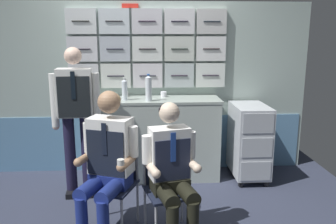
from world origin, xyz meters
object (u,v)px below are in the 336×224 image
Objects in this scene: paper_cup_tan at (164,94)px; crew_member_left at (107,158)px; crew_member_center at (172,169)px; service_trolley at (249,140)px; folding_chair_left at (115,173)px; water_bottle_tall at (125,90)px; crew_member_standing at (76,110)px; folding_chair_center at (166,178)px.

crew_member_left is at bearing -112.06° from paper_cup_tan.
crew_member_center is 1.57m from paper_cup_tan.
crew_member_left is at bearing -144.57° from service_trolley.
water_bottle_tall reaches higher than folding_chair_left.
crew_member_left is at bearing -94.36° from water_bottle_tall.
crew_member_left is 0.94m from crew_member_standing.
service_trolley is at bearing 35.43° from crew_member_left.
crew_member_standing is (-0.97, 0.95, 0.31)m from crew_member_center.
crew_member_left reaches higher than water_bottle_tall.
water_bottle_tall reaches higher than paper_cup_tan.
crew_member_left is 0.79× the size of crew_member_standing.
folding_chair_left is at bearing -147.36° from service_trolley.
service_trolley reaches higher than folding_chair_center.
folding_chair_left is at bearing -92.01° from water_bottle_tall.
folding_chair_left is 1.20m from water_bottle_tall.
service_trolley is at bearing -1.63° from water_bottle_tall.
paper_cup_tan is at bearing 67.69° from folding_chair_left.
crew_member_left reaches higher than folding_chair_center.
folding_chair_center is 1.39m from water_bottle_tall.
folding_chair_left is 3.09× the size of water_bottle_tall.
crew_member_center is 4.51× the size of water_bottle_tall.
crew_member_left is (-0.05, -0.15, 0.20)m from folding_chair_left.
service_trolley reaches higher than folding_chair_left.
crew_member_standing is 1.12m from paper_cup_tan.
crew_member_left is (-1.59, -1.13, 0.21)m from service_trolley.
crew_member_center is at bearing -15.12° from crew_member_left.
service_trolley is 1.12× the size of folding_chair_left.
water_bottle_tall is (0.50, 0.37, 0.16)m from crew_member_standing.
water_bottle_tall is at bearing 36.68° from crew_member_standing.
crew_member_center is (0.04, -0.16, 0.15)m from folding_chair_center.
crew_member_left is 1.25m from water_bottle_tall.
crew_member_left is 17.57× the size of paper_cup_tan.
folding_chair_left is 1.43m from paper_cup_tan.
crew_member_center is (0.56, -0.15, -0.05)m from crew_member_left.
folding_chair_left is 11.30× the size of paper_cup_tan.
crew_member_standing is at bearing 125.15° from folding_chair_left.
crew_member_left is 0.56m from folding_chair_center.
folding_chair_left is 0.26m from crew_member_left.
crew_member_left reaches higher than folding_chair_left.
service_trolley is 2.08m from crew_member_standing.
crew_member_standing is 6.10× the size of water_bottle_tall.
service_trolley is 0.72× the size of crew_member_left.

